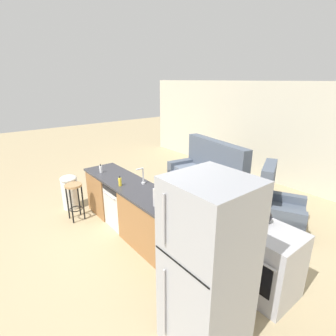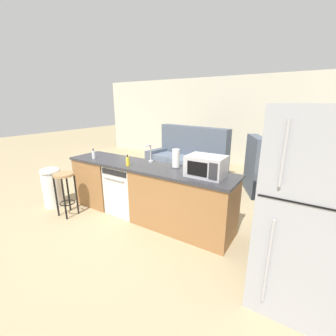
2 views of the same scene
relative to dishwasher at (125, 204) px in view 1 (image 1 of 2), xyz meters
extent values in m
plane|color=tan|center=(0.25, 0.00, -0.42)|extent=(24.00, 24.00, 0.00)
cube|color=beige|center=(0.55, 4.20, 0.88)|extent=(10.00, 0.06, 2.60)
cube|color=#9E6B3D|center=(-0.68, 0.00, 0.01)|extent=(0.75, 0.62, 0.86)
cube|color=#9E6B3D|center=(1.08, 0.00, 0.01)|extent=(1.55, 0.62, 0.86)
cube|color=#333338|center=(0.40, 0.00, 0.46)|extent=(2.94, 0.66, 0.04)
cube|color=#3F2A18|center=(0.40, 0.00, -0.38)|extent=(2.86, 0.56, 0.08)
cube|color=silver|center=(0.00, 0.00, 0.00)|extent=(0.58, 0.58, 0.84)
cube|color=black|center=(0.00, -0.30, 0.36)|extent=(0.52, 0.01, 0.08)
cylinder|color=#B2B2B7|center=(0.00, -0.31, 0.26)|extent=(0.44, 0.02, 0.02)
cube|color=#B7B7BC|center=(2.60, 0.55, 0.00)|extent=(0.76, 0.64, 0.85)
cube|color=black|center=(2.60, 0.22, 0.05)|extent=(0.53, 0.01, 0.43)
cylinder|color=silver|center=(2.60, 0.20, 0.28)|extent=(0.61, 0.03, 0.03)
cube|color=#B7B7BC|center=(2.60, 0.55, 0.45)|extent=(0.76, 0.64, 0.05)
torus|color=black|center=(2.43, 0.42, 0.47)|extent=(0.16, 0.16, 0.01)
torus|color=black|center=(2.77, 0.42, 0.47)|extent=(0.16, 0.16, 0.01)
torus|color=black|center=(2.43, 0.68, 0.47)|extent=(0.16, 0.16, 0.01)
torus|color=black|center=(2.77, 0.68, 0.47)|extent=(0.16, 0.16, 0.01)
cube|color=#A8AAB2|center=(2.60, -0.55, 0.50)|extent=(0.72, 0.70, 1.85)
cylinder|color=#B2B2B7|center=(2.40, -0.92, 1.07)|extent=(0.02, 0.02, 0.49)
cylinder|color=#B2B2B7|center=(2.40, -0.92, 0.15)|extent=(0.02, 0.02, 0.80)
cube|color=black|center=(2.60, -0.90, 0.72)|extent=(0.68, 0.01, 0.01)
cube|color=#B7B7BC|center=(1.43, 0.00, 0.62)|extent=(0.50, 0.36, 0.28)
cube|color=black|center=(1.39, -0.18, 0.62)|extent=(0.27, 0.01, 0.18)
cube|color=#2D2D33|center=(1.60, -0.18, 0.62)|extent=(0.11, 0.01, 0.21)
cylinder|color=silver|center=(0.38, 0.18, 0.49)|extent=(0.07, 0.07, 0.03)
cylinder|color=silver|center=(0.38, 0.18, 0.64)|extent=(0.02, 0.02, 0.26)
cylinder|color=silver|center=(0.38, 0.11, 0.77)|extent=(0.02, 0.14, 0.02)
cylinder|color=#4C4C51|center=(0.88, 0.14, 0.49)|extent=(0.14, 0.14, 0.01)
cylinder|color=white|center=(0.88, 0.14, 0.63)|extent=(0.11, 0.11, 0.27)
cylinder|color=yellow|center=(0.20, -0.18, 0.55)|extent=(0.06, 0.06, 0.14)
cylinder|color=black|center=(0.20, -0.18, 0.64)|extent=(0.02, 0.02, 0.04)
cylinder|color=silver|center=(-0.62, -0.15, 0.55)|extent=(0.06, 0.06, 0.14)
cylinder|color=black|center=(-0.62, -0.15, 0.64)|extent=(0.02, 0.02, 0.04)
sphere|color=black|center=(2.43, 0.68, 0.56)|extent=(0.17, 0.17, 0.17)
sphere|color=black|center=(2.43, 0.68, 0.66)|extent=(0.03, 0.03, 0.03)
cone|color=black|center=(2.51, 0.68, 0.58)|extent=(0.08, 0.04, 0.06)
cylinder|color=tan|center=(-0.76, -0.67, 0.30)|extent=(0.32, 0.32, 0.04)
cylinder|color=black|center=(-0.87, -0.78, -0.07)|extent=(0.03, 0.03, 0.70)
cylinder|color=black|center=(-0.65, -0.78, -0.07)|extent=(0.03, 0.03, 0.70)
cylinder|color=black|center=(-0.87, -0.56, -0.07)|extent=(0.03, 0.03, 0.70)
cylinder|color=black|center=(-0.65, -0.56, -0.07)|extent=(0.03, 0.03, 0.70)
torus|color=black|center=(-0.76, -0.67, -0.20)|extent=(0.25, 0.25, 0.02)
cylinder|color=white|center=(-1.31, -0.58, -0.11)|extent=(0.34, 0.34, 0.62)
ellipsoid|color=white|center=(-1.31, -0.58, 0.25)|extent=(0.35, 0.35, 0.14)
cube|color=#515B6B|center=(-0.05, 2.16, -0.21)|extent=(2.12, 1.22, 0.42)
cube|color=#515B6B|center=(0.01, 2.49, 0.21)|extent=(2.01, 0.57, 1.27)
cube|color=#515B6B|center=(-0.94, 2.31, -0.11)|extent=(0.35, 0.92, 0.62)
cube|color=#515B6B|center=(0.84, 2.01, -0.11)|extent=(0.35, 0.92, 0.62)
cube|color=slate|center=(-0.60, 2.21, 0.06)|extent=(0.66, 0.71, 0.12)
cube|color=slate|center=(-0.06, 2.11, 0.06)|extent=(0.66, 0.71, 0.12)
cube|color=slate|center=(0.49, 2.02, 0.06)|extent=(0.66, 0.71, 0.12)
cube|color=#515B6B|center=(1.91, 2.18, -0.22)|extent=(1.09, 1.12, 0.40)
cube|color=#515B6B|center=(1.64, 2.05, 0.18)|extent=(0.55, 0.85, 1.20)
cube|color=#515B6B|center=(2.07, 1.87, -0.15)|extent=(0.79, 0.50, 0.55)
cube|color=#515B6B|center=(1.76, 2.49, -0.15)|extent=(0.79, 0.50, 0.55)
camera|label=1|loc=(3.98, -2.12, 2.22)|focal=28.00mm
camera|label=2|loc=(2.54, -2.68, 1.43)|focal=24.00mm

